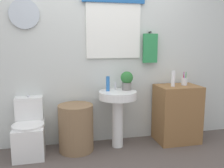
{
  "coord_description": "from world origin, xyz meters",
  "views": [
    {
      "loc": [
        -0.62,
        -2.21,
        1.4
      ],
      "look_at": [
        0.08,
        0.8,
        0.87
      ],
      "focal_mm": 39.72,
      "sensor_mm": 36.0,
      "label": 1
    }
  ],
  "objects": [
    {
      "name": "back_wall",
      "position": [
        0.0,
        1.15,
        1.31
      ],
      "size": [
        4.4,
        0.18,
        2.6
      ],
      "color": "silver",
      "rests_on": "ground_plane"
    },
    {
      "name": "potted_plant",
      "position": [
        0.31,
        0.91,
        0.89
      ],
      "size": [
        0.16,
        0.16,
        0.25
      ],
      "color": "slate",
      "rests_on": "pedestal_sink"
    },
    {
      "name": "toilet",
      "position": [
        -0.96,
        0.88,
        0.28
      ],
      "size": [
        0.38,
        0.51,
        0.72
      ],
      "color": "white",
      "rests_on": "ground_plane"
    },
    {
      "name": "laundry_hamper",
      "position": [
        -0.38,
        0.85,
        0.3
      ],
      "size": [
        0.44,
        0.44,
        0.61
      ],
      "primitive_type": "cylinder",
      "color": "#846647",
      "rests_on": "ground_plane"
    },
    {
      "name": "toothbrush_cup",
      "position": [
        1.13,
        0.87,
        0.85
      ],
      "size": [
        0.08,
        0.08,
        0.19
      ],
      "color": "silver",
      "rests_on": "wooden_cabinet"
    },
    {
      "name": "lotion_bottle",
      "position": [
        0.93,
        0.81,
        0.9
      ],
      "size": [
        0.05,
        0.05,
        0.21
      ],
      "primitive_type": "cylinder",
      "color": "white",
      "rests_on": "wooden_cabinet"
    },
    {
      "name": "faucet",
      "position": [
        0.17,
        0.97,
        0.81
      ],
      "size": [
        0.03,
        0.03,
        0.1
      ],
      "primitive_type": "cylinder",
      "color": "silver",
      "rests_on": "pedestal_sink"
    },
    {
      "name": "pedestal_sink",
      "position": [
        0.17,
        0.85,
        0.57
      ],
      "size": [
        0.5,
        0.5,
        0.76
      ],
      "color": "white",
      "rests_on": "ground_plane"
    },
    {
      "name": "wooden_cabinet",
      "position": [
        1.03,
        0.85,
        0.4
      ],
      "size": [
        0.58,
        0.44,
        0.8
      ],
      "primitive_type": "cube",
      "color": "olive",
      "rests_on": "ground_plane"
    },
    {
      "name": "soap_bottle",
      "position": [
        0.05,
        0.9,
        0.85
      ],
      "size": [
        0.05,
        0.05,
        0.19
      ],
      "primitive_type": "cylinder",
      "color": "#2D6BB7",
      "rests_on": "pedestal_sink"
    }
  ]
}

